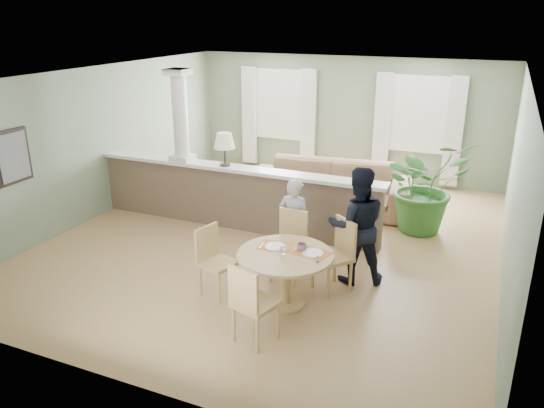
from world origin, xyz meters
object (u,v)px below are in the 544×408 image
at_px(sofa, 328,187).
at_px(chair_near, 251,301).
at_px(chair_far_man, 337,252).
at_px(houseplant, 425,186).
at_px(dining_table, 286,264).
at_px(chair_side, 214,258).
at_px(man_person, 357,226).
at_px(chair_far_boy, 290,242).
at_px(child_person, 294,223).

xyz_separation_m(sofa, chair_near, (0.54, -4.57, 0.10)).
bearing_deg(chair_far_man, houseplant, 111.54).
xyz_separation_m(dining_table, chair_side, (-1.00, -0.08, -0.07)).
xyz_separation_m(dining_table, chair_far_man, (0.48, 0.68, -0.04)).
bearing_deg(chair_far_man, chair_side, -115.25).
relative_size(chair_far_man, man_person, 0.60).
height_order(dining_table, chair_near, chair_near).
bearing_deg(dining_table, chair_side, -175.71).
height_order(sofa, man_person, man_person).
relative_size(chair_far_boy, man_person, 0.59).
distance_m(chair_far_man, child_person, 0.90).
height_order(houseplant, child_person, houseplant).
relative_size(sofa, chair_far_man, 3.07).
bearing_deg(chair_near, sofa, -66.79).
xyz_separation_m(houseplant, chair_side, (-2.23, -3.37, -0.29)).
xyz_separation_m(sofa, chair_side, (-0.41, -3.71, 0.07)).
relative_size(sofa, chair_side, 3.25).
bearing_deg(man_person, chair_side, 10.08).
height_order(houseplant, chair_far_man, houseplant).
xyz_separation_m(houseplant, chair_far_man, (-0.75, -2.61, -0.26)).
bearing_deg(man_person, chair_far_boy, -7.06).
xyz_separation_m(houseplant, child_person, (-1.54, -2.19, -0.12)).
xyz_separation_m(chair_far_boy, man_person, (0.88, 0.26, 0.29)).
relative_size(sofa, child_person, 2.23).
relative_size(sofa, dining_table, 2.51).
relative_size(chair_far_boy, chair_far_man, 0.99).
distance_m(chair_far_boy, child_person, 0.38).
distance_m(dining_table, chair_side, 1.01).
relative_size(chair_side, child_person, 0.69).
relative_size(dining_table, man_person, 0.73).
bearing_deg(child_person, houseplant, -122.48).
xyz_separation_m(chair_far_man, child_person, (-0.79, 0.42, 0.13)).
distance_m(sofa, chair_near, 4.60).
height_order(chair_side, man_person, man_person).
distance_m(houseplant, child_person, 2.68).
bearing_deg(chair_side, dining_table, -70.37).
height_order(houseplant, chair_near, houseplant).
distance_m(chair_far_man, chair_near, 1.70).
bearing_deg(houseplant, child_person, -125.14).
distance_m(chair_far_boy, chair_far_man, 0.72).
relative_size(dining_table, chair_far_man, 1.22).
xyz_separation_m(chair_far_boy, chair_near, (0.19, -1.69, 0.00)).
bearing_deg(houseplant, chair_far_boy, -120.06).
distance_m(houseplant, chair_near, 4.42).
bearing_deg(chair_near, dining_table, -76.27).
xyz_separation_m(chair_near, chair_side, (-0.96, 0.86, -0.02)).
height_order(sofa, chair_far_man, chair_far_man).
height_order(houseplant, dining_table, houseplant).
bearing_deg(child_person, chair_near, 100.09).
height_order(child_person, man_person, man_person).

